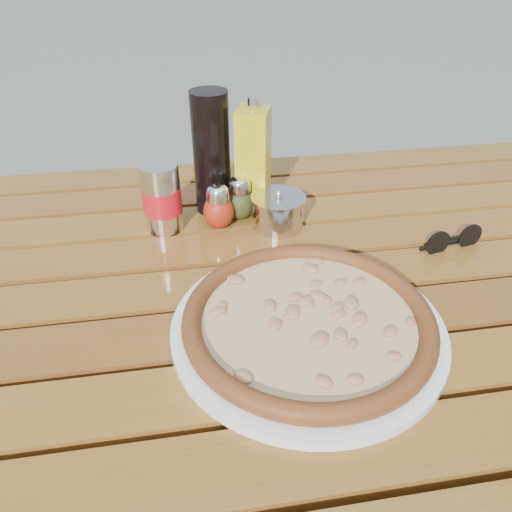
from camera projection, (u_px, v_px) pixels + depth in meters
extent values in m
cube|color=#35190C|center=(461.00, 289.00, 1.39)|extent=(0.06, 0.06, 0.70)
cube|color=#371B0C|center=(258.00, 305.00, 0.79)|extent=(1.36, 0.86, 0.04)
cube|color=#57310F|center=(306.00, 464.00, 0.52)|extent=(1.40, 0.09, 0.03)
cube|color=#5C3610|center=(286.00, 389.00, 0.60)|extent=(1.40, 0.09, 0.03)
cube|color=#502A0E|center=(270.00, 332.00, 0.68)|extent=(1.40, 0.09, 0.03)
cube|color=#56310F|center=(258.00, 287.00, 0.77)|extent=(1.40, 0.09, 0.03)
cube|color=#572F0F|center=(248.00, 251.00, 0.85)|extent=(1.40, 0.09, 0.03)
cube|color=#5B3510|center=(240.00, 222.00, 0.93)|extent=(1.40, 0.09, 0.03)
cube|color=#552B0F|center=(234.00, 197.00, 1.02)|extent=(1.40, 0.09, 0.03)
cube|color=#51300E|center=(228.00, 176.00, 1.10)|extent=(1.40, 0.09, 0.03)
cylinder|color=white|center=(308.00, 328.00, 0.66)|extent=(0.37, 0.37, 0.01)
cylinder|color=beige|center=(308.00, 321.00, 0.65)|extent=(0.36, 0.36, 0.01)
torus|color=black|center=(308.00, 318.00, 0.65)|extent=(0.39, 0.39, 0.03)
ellipsoid|color=#B22B14|center=(219.00, 212.00, 0.87)|extent=(0.07, 0.07, 0.06)
cylinder|color=white|center=(218.00, 195.00, 0.85)|extent=(0.05, 0.05, 0.02)
ellipsoid|color=white|center=(218.00, 190.00, 0.85)|extent=(0.05, 0.05, 0.02)
ellipsoid|color=#3C451B|center=(240.00, 203.00, 0.90)|extent=(0.06, 0.06, 0.06)
cylinder|color=silver|center=(239.00, 186.00, 0.88)|extent=(0.04, 0.04, 0.02)
ellipsoid|color=silver|center=(239.00, 182.00, 0.88)|extent=(0.04, 0.04, 0.02)
cylinder|color=black|center=(212.00, 154.00, 0.88)|extent=(0.07, 0.07, 0.22)
cylinder|color=silver|center=(162.00, 197.00, 0.85)|extent=(0.07, 0.07, 0.12)
cylinder|color=red|center=(162.00, 200.00, 0.86)|extent=(0.07, 0.07, 0.04)
cube|color=gold|center=(253.00, 162.00, 0.89)|extent=(0.07, 0.07, 0.19)
cylinder|color=white|center=(253.00, 103.00, 0.83)|extent=(0.03, 0.03, 0.02)
cylinder|color=silver|center=(278.00, 213.00, 0.87)|extent=(0.12, 0.12, 0.05)
cylinder|color=silver|center=(278.00, 198.00, 0.86)|extent=(0.13, 0.13, 0.01)
sphere|color=white|center=(278.00, 194.00, 0.85)|extent=(0.02, 0.02, 0.01)
cylinder|color=black|center=(438.00, 243.00, 0.81)|extent=(0.04, 0.01, 0.04)
cylinder|color=black|center=(470.00, 236.00, 0.83)|extent=(0.04, 0.01, 0.04)
cube|color=black|center=(455.00, 238.00, 0.82)|extent=(0.02, 0.01, 0.00)
cube|color=black|center=(443.00, 244.00, 0.83)|extent=(0.09, 0.02, 0.00)
cube|color=black|center=(450.00, 240.00, 0.84)|extent=(0.09, 0.02, 0.00)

